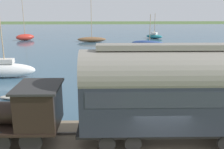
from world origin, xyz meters
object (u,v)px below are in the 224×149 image
at_px(steam_locomotive, 16,111).
at_px(rowboat_off_pier, 164,108).
at_px(sailboat_teal, 154,36).
at_px(sailboat_blue, 149,44).
at_px(rowboat_mid_harbor, 173,89).
at_px(sailboat_red, 25,37).
at_px(sailboat_brown, 92,39).
at_px(sailboat_white, 5,70).
at_px(passenger_coach, 177,89).
at_px(rowboat_far_out, 16,97).

distance_m(steam_locomotive, rowboat_off_pier, 10.03).
height_order(steam_locomotive, sailboat_teal, sailboat_teal).
bearing_deg(sailboat_teal, sailboat_blue, -158.85).
height_order(rowboat_off_pier, rowboat_mid_harbor, rowboat_mid_harbor).
relative_size(sailboat_red, rowboat_mid_harbor, 3.71).
distance_m(sailboat_teal, sailboat_blue, 12.19).
xyz_separation_m(sailboat_brown, sailboat_white, (-24.98, 7.21, 0.30)).
xyz_separation_m(passenger_coach, sailboat_red, (41.56, 19.68, -2.66)).
bearing_deg(sailboat_blue, sailboat_white, 166.76).
bearing_deg(sailboat_red, rowboat_far_out, 170.23).
xyz_separation_m(sailboat_blue, rowboat_off_pier, (-26.73, 3.17, -0.40)).
distance_m(rowboat_far_out, rowboat_off_pier, 11.23).
height_order(sailboat_teal, sailboat_blue, sailboat_blue).
bearing_deg(sailboat_brown, sailboat_blue, -125.57).
distance_m(sailboat_teal, rowboat_off_pier, 39.04).
height_order(sailboat_blue, sailboat_red, sailboat_red).
bearing_deg(sailboat_brown, passenger_coach, -172.18).
height_order(steam_locomotive, sailboat_brown, sailboat_brown).
height_order(sailboat_white, rowboat_mid_harbor, sailboat_white).
distance_m(sailboat_blue, rowboat_far_out, 28.17).
relative_size(steam_locomotive, sailboat_blue, 0.91).
height_order(sailboat_blue, rowboat_far_out, sailboat_blue).
distance_m(passenger_coach, rowboat_mid_harbor, 10.31).
height_order(sailboat_brown, rowboat_mid_harbor, sailboat_brown).
distance_m(sailboat_brown, rowboat_far_out, 31.50).
relative_size(sailboat_white, rowboat_mid_harbor, 3.42).
distance_m(sailboat_teal, rowboat_far_out, 40.01).
bearing_deg(passenger_coach, rowboat_far_out, 52.91).
relative_size(passenger_coach, sailboat_white, 1.07).
distance_m(sailboat_brown, sailboat_blue, 12.18).
distance_m(sailboat_blue, sailboat_red, 25.39).
bearing_deg(rowboat_mid_harbor, rowboat_off_pier, 148.11).
relative_size(sailboat_teal, sailboat_red, 0.54).
bearing_deg(sailboat_teal, sailboat_brown, 145.89).
distance_m(sailboat_red, rowboat_far_out, 35.09).
bearing_deg(sailboat_red, rowboat_mid_harbor, -170.83).
xyz_separation_m(sailboat_red, rowboat_off_pier, (-36.18, -20.39, -0.48)).
distance_m(sailboat_teal, sailboat_brown, 13.87).
height_order(sailboat_white, sailboat_blue, sailboat_white).
bearing_deg(rowboat_far_out, sailboat_teal, -20.99).
bearing_deg(rowboat_far_out, sailboat_red, 19.82).
height_order(rowboat_far_out, rowboat_mid_harbor, rowboat_mid_harbor).
bearing_deg(steam_locomotive, passenger_coach, -90.00).
height_order(passenger_coach, sailboat_blue, sailboat_blue).
bearing_deg(sailboat_red, rowboat_off_pier, -175.93).
bearing_deg(rowboat_mid_harbor, rowboat_far_out, 87.40).
distance_m(sailboat_blue, rowboat_mid_harbor, 22.62).
bearing_deg(rowboat_mid_harbor, sailboat_brown, 5.43).
bearing_deg(rowboat_mid_harbor, sailboat_teal, -18.05).
bearing_deg(rowboat_off_pier, steam_locomotive, 66.85).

